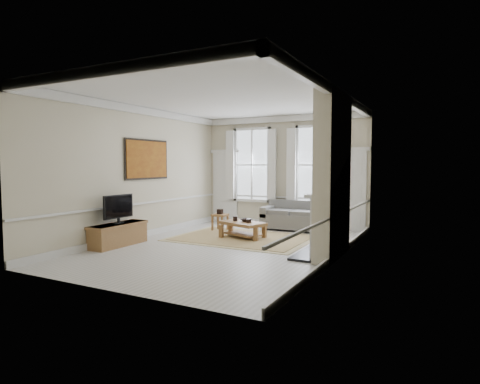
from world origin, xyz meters
The scene contains 23 objects.
floor centered at (0.00, 0.00, 0.00)m, with size 7.20×7.20×0.00m, color #B7B5AD.
ceiling centered at (0.00, 0.00, 3.40)m, with size 7.20×7.20×0.00m, color white.
back_wall centered at (0.00, 3.60, 1.70)m, with size 5.20×5.20×0.00m, color beige.
left_wall centered at (-2.60, 0.00, 1.70)m, with size 7.20×7.20×0.00m, color beige.
right_wall centered at (2.60, 0.00, 1.70)m, with size 7.20×7.20×0.00m, color beige.
window_left centered at (-1.05, 3.55, 1.90)m, with size 1.26×0.20×2.20m, color #B2BCC6, non-canonical shape.
window_right centered at (1.05, 3.55, 1.90)m, with size 1.26×0.20×2.20m, color #B2BCC6, non-canonical shape.
door_left centered at (-2.05, 3.56, 1.15)m, with size 0.90×0.08×2.30m, color silver.
door_right centered at (2.05, 3.56, 1.15)m, with size 0.90×0.08×2.30m, color silver.
painting centered at (-2.56, 0.30, 2.05)m, with size 0.05×1.66×1.06m, color #9E631B.
chimney_breast centered at (2.43, 0.20, 1.70)m, with size 0.35×1.70×3.38m, color beige.
hearth centered at (2.00, 0.20, 0.03)m, with size 0.55×1.50×0.05m, color black.
fireplace centered at (2.20, 0.20, 0.73)m, with size 0.21×1.45×1.33m.
mirror centered at (2.21, 0.20, 2.05)m, with size 0.06×1.26×1.06m, color gold.
sofa centered at (0.55, 3.11, 0.36)m, with size 1.80×0.88×0.85m.
side_table centered at (-1.28, 1.92, 0.38)m, with size 0.43×0.43×0.49m.
rug centered at (-0.16, 1.18, 0.01)m, with size 3.50×2.60×0.02m, color #9F8352.
coffee_table centered at (-0.16, 1.18, 0.35)m, with size 1.31×1.02×0.43m.
ceramic_pot_a centered at (-0.41, 1.23, 0.49)m, with size 0.12×0.12×0.12m, color black.
ceramic_pot_b centered at (0.04, 1.13, 0.48)m, with size 0.14×0.14×0.10m, color black.
bowl centered at (-0.11, 1.28, 0.47)m, with size 0.29×0.29×0.07m, color black.
tv_stand centered at (-2.34, -1.02, 0.26)m, with size 0.48×1.48×0.53m, color brown.
tv centered at (-2.32, -1.02, 0.92)m, with size 0.08×0.90×0.68m.
Camera 1 is at (4.55, -7.98, 1.93)m, focal length 30.00 mm.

